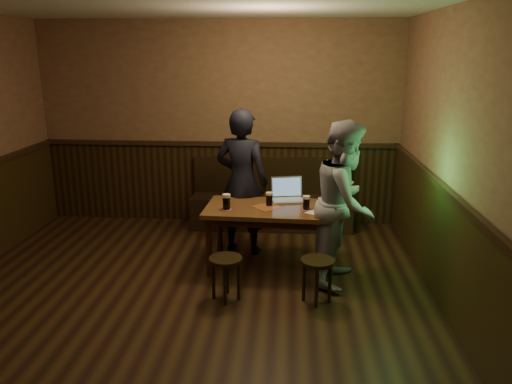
{
  "coord_description": "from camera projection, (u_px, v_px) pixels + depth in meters",
  "views": [
    {
      "loc": [
        1.0,
        -3.89,
        2.37
      ],
      "look_at": [
        0.64,
        1.26,
        0.92
      ],
      "focal_mm": 35.0,
      "sensor_mm": 36.0,
      "label": 1
    }
  ],
  "objects": [
    {
      "name": "person_suit",
      "position": [
        242.0,
        182.0,
        5.93
      ],
      "size": [
        0.72,
        0.57,
        1.75
      ],
      "primitive_type": "imported",
      "rotation": [
        0.0,
        0.0,
        2.89
      ],
      "color": "black",
      "rests_on": "ground"
    },
    {
      "name": "pint_mid",
      "position": [
        269.0,
        199.0,
        5.52
      ],
      "size": [
        0.1,
        0.1,
        0.16
      ],
      "color": "#AA1535",
      "rests_on": "pub_table"
    },
    {
      "name": "laptop",
      "position": [
        287.0,
        194.0,
        5.75
      ],
      "size": [
        0.41,
        0.35,
        0.26
      ],
      "rotation": [
        0.0,
        0.0,
        0.18
      ],
      "color": "silver",
      "rests_on": "pub_table"
    },
    {
      "name": "room",
      "position": [
        174.0,
        192.0,
        4.33
      ],
      "size": [
        5.04,
        6.04,
        2.84
      ],
      "color": "black",
      "rests_on": "ground"
    },
    {
      "name": "pint_right",
      "position": [
        306.0,
        203.0,
        5.38
      ],
      "size": [
        0.1,
        0.1,
        0.16
      ],
      "color": "#AA1535",
      "rests_on": "pub_table"
    },
    {
      "name": "person_grey",
      "position": [
        345.0,
        203.0,
        5.16
      ],
      "size": [
        0.89,
        1.0,
        1.72
      ],
      "primitive_type": "imported",
      "rotation": [
        0.0,
        0.0,
        1.24
      ],
      "color": "gray",
      "rests_on": "ground"
    },
    {
      "name": "pub_table",
      "position": [
        267.0,
        215.0,
        5.53
      ],
      "size": [
        1.39,
        0.84,
        0.73
      ],
      "rotation": [
        0.0,
        0.0,
        -0.05
      ],
      "color": "#532E17",
      "rests_on": "ground"
    },
    {
      "name": "stool_right",
      "position": [
        317.0,
        268.0,
        4.82
      ],
      "size": [
        0.35,
        0.35,
        0.45
      ],
      "rotation": [
        0.0,
        0.0,
        -0.08
      ],
      "color": "black",
      "rests_on": "ground"
    },
    {
      "name": "menu",
      "position": [
        317.0,
        213.0,
        5.28
      ],
      "size": [
        0.27,
        0.25,
        0.0
      ],
      "primitive_type": "cube",
      "rotation": [
        0.0,
        0.0,
        -0.61
      ],
      "color": "silver",
      "rests_on": "pub_table"
    },
    {
      "name": "pint_left",
      "position": [
        227.0,
        202.0,
        5.38
      ],
      "size": [
        0.11,
        0.11,
        0.17
      ],
      "color": "#AA1535",
      "rests_on": "pub_table"
    },
    {
      "name": "stool_left",
      "position": [
        226.0,
        266.0,
        4.87
      ],
      "size": [
        0.34,
        0.34,
        0.44
      ],
      "rotation": [
        0.0,
        0.0,
        0.04
      ],
      "color": "black",
      "rests_on": "ground"
    },
    {
      "name": "bench",
      "position": [
        272.0,
        205.0,
        6.95
      ],
      "size": [
        2.2,
        0.5,
        0.95
      ],
      "color": "black",
      "rests_on": "ground"
    }
  ]
}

